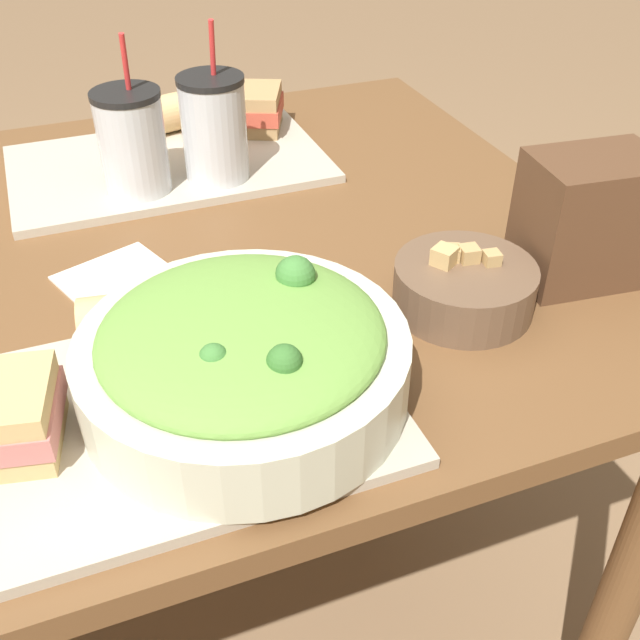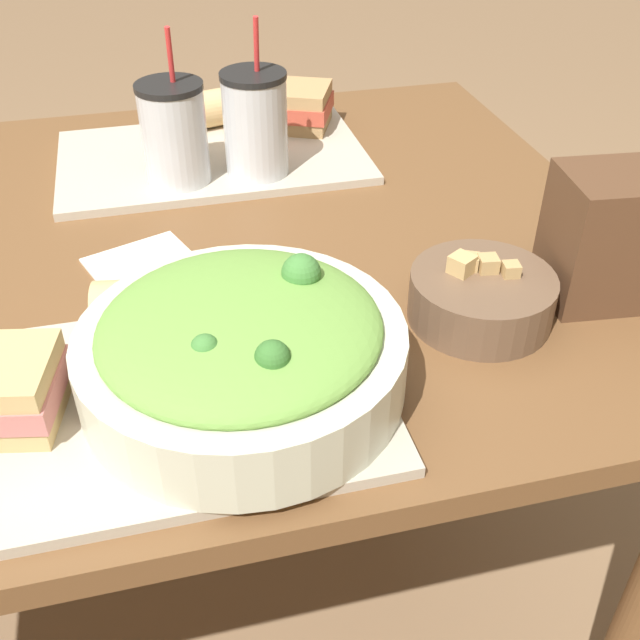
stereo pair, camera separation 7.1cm
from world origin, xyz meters
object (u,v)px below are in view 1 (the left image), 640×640
(salad_bowl, at_px, (248,354))
(baguette_far, at_px, (166,114))
(sandwich_far, at_px, (240,108))
(drink_cup_dark, at_px, (136,145))
(soup_bowl, at_px, (467,285))
(napkin_folded, at_px, (115,273))
(chip_bag, at_px, (590,219))
(baguette_near, at_px, (147,319))
(drink_cup_red, at_px, (217,131))

(salad_bowl, relative_size, baguette_far, 3.21)
(sandwich_far, bearing_deg, drink_cup_dark, -116.09)
(sandwich_far, height_order, baguette_far, sandwich_far)
(soup_bowl, relative_size, sandwich_far, 0.92)
(baguette_far, bearing_deg, napkin_folded, 144.80)
(chip_bag, bearing_deg, sandwich_far, 121.22)
(soup_bowl, bearing_deg, chip_bag, 3.70)
(baguette_near, bearing_deg, baguette_far, -4.49)
(soup_bowl, distance_m, sandwich_far, 0.56)
(drink_cup_dark, bearing_deg, soup_bowl, -54.07)
(chip_bag, relative_size, napkin_folded, 1.06)
(sandwich_far, height_order, napkin_folded, sandwich_far)
(salad_bowl, xyz_separation_m, napkin_folded, (-0.09, 0.27, -0.06))
(salad_bowl, distance_m, baguette_far, 0.64)
(salad_bowl, height_order, soup_bowl, salad_bowl)
(sandwich_far, relative_size, baguette_far, 1.78)
(soup_bowl, distance_m, drink_cup_red, 0.43)
(drink_cup_dark, distance_m, napkin_folded, 0.21)
(salad_bowl, height_order, baguette_near, salad_bowl)
(sandwich_far, bearing_deg, napkin_folded, -102.86)
(drink_cup_red, height_order, chip_bag, drink_cup_red)
(baguette_near, relative_size, drink_cup_red, 0.57)
(sandwich_far, bearing_deg, soup_bowl, -56.56)
(baguette_far, bearing_deg, salad_bowl, 160.62)
(salad_bowl, bearing_deg, napkin_folded, 107.67)
(sandwich_far, bearing_deg, drink_cup_red, -92.01)
(soup_bowl, height_order, drink_cup_dark, drink_cup_dark)
(chip_bag, distance_m, napkin_folded, 0.55)
(chip_bag, bearing_deg, salad_bowl, -164.00)
(napkin_folded, bearing_deg, baguette_near, -85.33)
(chip_bag, height_order, napkin_folded, chip_bag)
(baguette_near, height_order, baguette_far, same)
(chip_bag, bearing_deg, baguette_near, -178.07)
(baguette_near, relative_size, baguette_far, 1.33)
(sandwich_far, xyz_separation_m, drink_cup_dark, (-0.19, -0.16, 0.03))
(sandwich_far, bearing_deg, baguette_near, -92.07)
(napkin_folded, bearing_deg, drink_cup_red, 46.05)
(salad_bowl, relative_size, drink_cup_dark, 1.43)
(drink_cup_red, xyz_separation_m, napkin_folded, (-0.18, -0.19, -0.08))
(chip_bag, bearing_deg, soup_bowl, -170.17)
(drink_cup_dark, xyz_separation_m, drink_cup_red, (0.11, 0.00, 0.00))
(salad_bowl, relative_size, sandwich_far, 1.80)
(sandwich_far, bearing_deg, chip_bag, -41.24)
(salad_bowl, height_order, chip_bag, chip_bag)
(drink_cup_red, bearing_deg, salad_bowl, -101.64)
(drink_cup_red, relative_size, napkin_folded, 1.51)
(salad_bowl, xyz_separation_m, drink_cup_dark, (-0.02, 0.45, 0.02))
(baguette_near, relative_size, chip_bag, 0.82)
(salad_bowl, bearing_deg, soup_bowl, 13.46)
(baguette_near, xyz_separation_m, napkin_folded, (-0.01, 0.16, -0.04))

